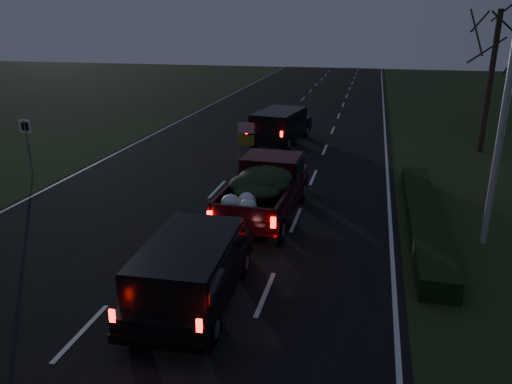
% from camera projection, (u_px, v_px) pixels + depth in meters
% --- Properties ---
extents(ground, '(120.00, 120.00, 0.00)m').
position_uv_depth(ground, '(169.00, 240.00, 15.55)').
color(ground, black).
rests_on(ground, ground).
extents(road_asphalt, '(14.00, 120.00, 0.02)m').
position_uv_depth(road_asphalt, '(169.00, 240.00, 15.55)').
color(road_asphalt, black).
rests_on(road_asphalt, ground).
extents(hedge_row, '(1.00, 10.00, 0.60)m').
position_uv_depth(hedge_row, '(424.00, 217.00, 16.55)').
color(hedge_row, black).
rests_on(hedge_row, ground).
extents(route_sign, '(0.55, 0.08, 2.50)m').
position_uv_depth(route_sign, '(27.00, 139.00, 21.42)').
color(route_sign, gray).
rests_on(route_sign, ground).
extents(bare_tree_far, '(3.60, 3.60, 7.00)m').
position_uv_depth(bare_tree_far, '(495.00, 47.00, 24.26)').
color(bare_tree_far, black).
rests_on(bare_tree_far, ground).
extents(pickup_truck, '(2.32, 5.63, 2.92)m').
position_uv_depth(pickup_truck, '(265.00, 186.00, 17.13)').
color(pickup_truck, '#37070E').
rests_on(pickup_truck, ground).
extents(lead_suv, '(2.91, 5.40, 1.47)m').
position_uv_depth(lead_suv, '(280.00, 123.00, 27.44)').
color(lead_suv, black).
rests_on(lead_suv, ground).
extents(rear_suv, '(2.34, 4.84, 1.37)m').
position_uv_depth(rear_suv, '(190.00, 266.00, 11.72)').
color(rear_suv, black).
rests_on(rear_suv, ground).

